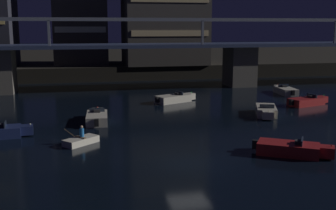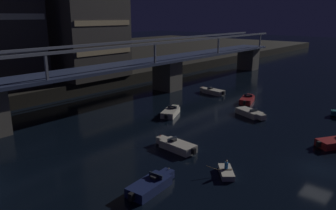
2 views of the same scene
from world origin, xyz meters
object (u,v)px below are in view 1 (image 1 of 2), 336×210
object	(u,v)px
river_bridge	(126,57)
speedboat_near_right	(175,98)
speedboat_near_center	(308,101)
speedboat_mid_left	(266,111)
dinghy_with_paddler	(81,140)
speedboat_far_right	(292,149)
speedboat_mid_center	(97,118)
speedboat_far_left	(285,91)

from	to	relation	value
river_bridge	speedboat_near_right	xyz separation A→B (m)	(4.04, -11.10, -3.94)
river_bridge	speedboat_near_center	bearing A→B (deg)	-42.24
speedboat_near_right	speedboat_mid_left	world-z (taller)	same
river_bridge	dinghy_with_paddler	bearing A→B (deg)	-103.67
speedboat_far_right	speedboat_mid_left	bearing A→B (deg)	72.25
speedboat_mid_center	speedboat_far_left	world-z (taller)	same
speedboat_near_center	speedboat_far_right	bearing A→B (deg)	-123.10
speedboat_near_center	speedboat_far_left	distance (m)	7.69
speedboat_mid_left	speedboat_far_left	distance (m)	13.94
speedboat_near_right	speedboat_mid_left	distance (m)	11.15
speedboat_near_right	dinghy_with_paddler	world-z (taller)	dinghy_with_paddler
speedboat_near_right	river_bridge	bearing A→B (deg)	109.98
river_bridge	speedboat_mid_left	world-z (taller)	river_bridge
river_bridge	speedboat_far_left	size ratio (longest dim) A/B	19.57
river_bridge	speedboat_mid_center	distance (m)	20.50
speedboat_mid_left	river_bridge	bearing A→B (deg)	118.90
speedboat_mid_center	speedboat_far_right	world-z (taller)	same
speedboat_near_right	speedboat_far_left	xyz separation A→B (m)	(14.82, 2.74, 0.00)
river_bridge	speedboat_mid_center	bearing A→B (deg)	-104.22
river_bridge	speedboat_far_left	bearing A→B (deg)	-23.90
river_bridge	speedboat_far_left	world-z (taller)	river_bridge
speedboat_near_right	speedboat_mid_left	size ratio (longest dim) A/B	0.98
speedboat_far_right	dinghy_with_paddler	xyz separation A→B (m)	(-13.48, 5.60, -0.14)
speedboat_mid_center	dinghy_with_paddler	bearing A→B (deg)	-102.11
speedboat_near_center	dinghy_with_paddler	distance (m)	26.18
speedboat_mid_left	dinghy_with_paddler	distance (m)	18.60
speedboat_mid_center	speedboat_near_center	bearing A→B (deg)	9.01
dinghy_with_paddler	speedboat_mid_left	bearing A→B (deg)	20.77
speedboat_mid_left	speedboat_far_right	xyz separation A→B (m)	(-3.90, -12.19, 0.00)
speedboat_near_center	speedboat_mid_left	xyz separation A→B (m)	(-6.59, -3.91, 0.00)
speedboat_near_center	dinghy_with_paddler	xyz separation A→B (m)	(-23.98, -10.50, -0.14)
speedboat_mid_center	dinghy_with_paddler	world-z (taller)	dinghy_with_paddler
speedboat_near_right	speedboat_near_center	bearing A→B (deg)	-19.68
speedboat_mid_left	speedboat_near_center	bearing A→B (deg)	30.68
speedboat_near_center	speedboat_far_right	world-z (taller)	same
river_bridge	speedboat_far_right	size ratio (longest dim) A/B	21.24
speedboat_mid_center	speedboat_near_right	bearing A→B (deg)	43.09
speedboat_mid_center	speedboat_far_left	distance (m)	26.28
speedboat_far_left	dinghy_with_paddler	bearing A→B (deg)	-144.44
speedboat_mid_left	speedboat_far_left	xyz separation A→B (m)	(7.90, 11.49, 0.00)
speedboat_mid_center	speedboat_far_left	size ratio (longest dim) A/B	1.00
speedboat_near_right	speedboat_far_right	size ratio (longest dim) A/B	1.04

